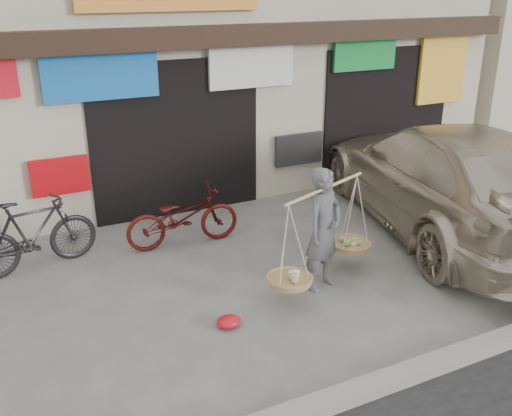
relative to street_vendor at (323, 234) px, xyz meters
name	(u,v)px	position (x,y,z in m)	size (l,w,h in m)	color
ground	(270,302)	(-0.83, -0.07, -0.78)	(70.00, 70.00, 0.00)	gray
kerb	(361,390)	(-0.83, -2.07, -0.72)	(70.00, 0.25, 0.12)	gray
shophouse_block	(125,5)	(-0.83, 6.35, 2.66)	(14.00, 6.32, 7.00)	beige
street_vendor	(323,234)	(0.00, 0.00, 0.00)	(1.86, 1.08, 1.69)	slate
bike_1	(34,234)	(-3.41, 2.26, -0.24)	(0.51, 1.80, 1.08)	black
bike_2	(183,217)	(-1.24, 2.10, -0.31)	(0.62, 1.78, 0.94)	#4D110D
suv	(446,177)	(2.93, 0.86, 0.10)	(3.87, 6.52, 1.77)	#C1B49C
red_bag	(229,322)	(-1.53, -0.35, -0.71)	(0.31, 0.25, 0.14)	red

